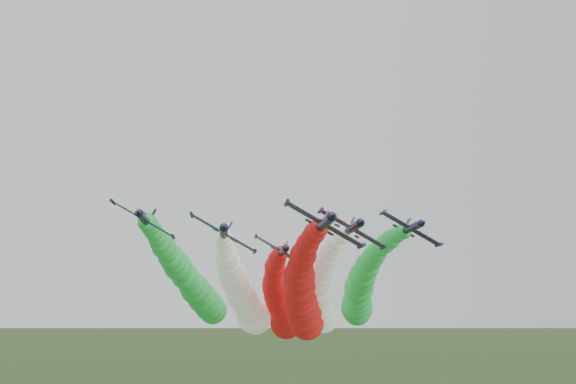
# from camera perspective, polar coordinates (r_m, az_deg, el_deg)

# --- Properties ---
(jet_lead) EXTENTS (19.23, 93.01, 21.33)m
(jet_lead) POSITION_cam_1_polar(r_m,az_deg,el_deg) (131.66, 1.53, -11.18)
(jet_lead) COLOR black
(jet_lead) RESTS_ON ground
(jet_inner_left) EXTENTS (18.96, 92.74, 21.06)m
(jet_inner_left) POSITION_cam_1_polar(r_m,az_deg,el_deg) (144.34, -4.36, -10.89)
(jet_inner_left) COLOR black
(jet_inner_left) RESTS_ON ground
(jet_inner_right) EXTENTS (19.19, 92.97, 21.30)m
(jet_inner_right) POSITION_cam_1_polar(r_m,az_deg,el_deg) (144.88, 3.44, -10.77)
(jet_inner_right) COLOR black
(jet_inner_right) RESTS_ON ground
(jet_outer_left) EXTENTS (18.81, 92.59, 20.91)m
(jet_outer_left) POSITION_cam_1_polar(r_m,az_deg,el_deg) (148.14, -9.37, -9.69)
(jet_outer_left) COLOR black
(jet_outer_left) RESTS_ON ground
(jet_outer_right) EXTENTS (18.93, 92.71, 21.03)m
(jet_outer_right) POSITION_cam_1_polar(r_m,az_deg,el_deg) (156.02, 7.33, -10.14)
(jet_outer_right) COLOR black
(jet_outer_right) RESTS_ON ground
(jet_trail) EXTENTS (19.87, 93.65, 21.97)m
(jet_trail) POSITION_cam_1_polar(r_m,az_deg,el_deg) (161.23, -0.72, -11.55)
(jet_trail) COLOR black
(jet_trail) RESTS_ON ground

